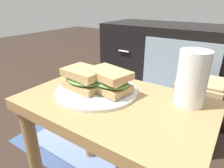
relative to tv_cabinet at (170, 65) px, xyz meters
name	(u,v)px	position (x,y,z in m)	size (l,w,h in m)	color
side_table	(114,125)	(0.14, -0.95, 0.08)	(0.56, 0.36, 0.46)	#A37A4C
tv_cabinet	(170,65)	(0.00, 0.00, 0.00)	(0.96, 0.46, 0.58)	black
area_rug	(115,132)	(-0.10, -0.58, -0.29)	(0.91, 0.81, 0.01)	#384C72
plate	(97,90)	(0.06, -0.93, 0.17)	(0.26, 0.26, 0.01)	silver
sandwich_front	(85,78)	(0.02, -0.95, 0.21)	(0.14, 0.11, 0.07)	tan
sandwich_back	(109,80)	(0.10, -0.92, 0.22)	(0.16, 0.12, 0.07)	tan
beer_glass	(192,79)	(0.32, -0.85, 0.25)	(0.08, 0.08, 0.16)	silver
paper_bag	(194,114)	(0.28, -0.42, -0.10)	(0.22, 0.18, 0.39)	tan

